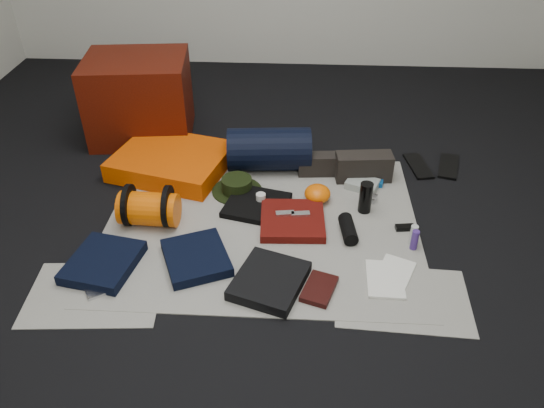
# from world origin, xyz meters

# --- Properties ---
(floor) EXTENTS (4.50, 4.50, 0.02)m
(floor) POSITION_xyz_m (0.00, 0.00, -0.01)
(floor) COLOR black
(floor) RESTS_ON ground
(newspaper_mat) EXTENTS (1.60, 1.30, 0.01)m
(newspaper_mat) POSITION_xyz_m (0.00, 0.00, 0.00)
(newspaper_mat) COLOR #B1B0A3
(newspaper_mat) RESTS_ON floor
(newspaper_sheet_front_left) EXTENTS (0.61, 0.44, 0.00)m
(newspaper_sheet_front_left) POSITION_xyz_m (-0.70, -0.55, 0.00)
(newspaper_sheet_front_left) COLOR #B1B0A3
(newspaper_sheet_front_left) RESTS_ON floor
(newspaper_sheet_front_right) EXTENTS (0.60, 0.43, 0.00)m
(newspaper_sheet_front_right) POSITION_xyz_m (0.65, -0.50, 0.00)
(newspaper_sheet_front_right) COLOR #B1B0A3
(newspaper_sheet_front_right) RESTS_ON floor
(red_cabinet) EXTENTS (0.68, 0.58, 0.52)m
(red_cabinet) POSITION_xyz_m (-0.85, 0.92, 0.26)
(red_cabinet) COLOR #4E1105
(red_cabinet) RESTS_ON floor
(sleeping_pad) EXTENTS (0.74, 0.66, 0.11)m
(sleeping_pad) POSITION_xyz_m (-0.57, 0.49, 0.06)
(sleeping_pad) COLOR #E64D02
(sleeping_pad) RESTS_ON newspaper_mat
(stuff_sack) EXTENTS (0.30, 0.19, 0.17)m
(stuff_sack) POSITION_xyz_m (-0.57, -0.03, 0.09)
(stuff_sack) COLOR #EC5D03
(stuff_sack) RESTS_ON newspaper_mat
(sack_strap_left) EXTENTS (0.02, 0.22, 0.22)m
(sack_strap_left) POSITION_xyz_m (-0.67, -0.03, 0.11)
(sack_strap_left) COLOR black
(sack_strap_left) RESTS_ON newspaper_mat
(sack_strap_right) EXTENTS (0.03, 0.22, 0.22)m
(sack_strap_right) POSITION_xyz_m (-0.47, -0.03, 0.11)
(sack_strap_right) COLOR black
(sack_strap_right) RESTS_ON newspaper_mat
(navy_duffel) EXTENTS (0.50, 0.29, 0.25)m
(navy_duffel) POSITION_xyz_m (0.01, 0.53, 0.13)
(navy_duffel) COLOR black
(navy_duffel) RESTS_ON newspaper_mat
(boonie_brim) EXTENTS (0.37, 0.37, 0.01)m
(boonie_brim) POSITION_xyz_m (-0.16, 0.28, 0.01)
(boonie_brim) COLOR black
(boonie_brim) RESTS_ON newspaper_mat
(boonie_crown) EXTENTS (0.17, 0.17, 0.08)m
(boonie_crown) POSITION_xyz_m (-0.16, 0.28, 0.05)
(boonie_crown) COLOR black
(boonie_crown) RESTS_ON boonie_brim
(hiking_boot_left) EXTENTS (0.26, 0.11, 0.13)m
(hiking_boot_left) POSITION_xyz_m (0.31, 0.49, 0.07)
(hiking_boot_left) COLOR black
(hiking_boot_left) RESTS_ON newspaper_mat
(hiking_boot_right) EXTENTS (0.33, 0.15, 0.16)m
(hiking_boot_right) POSITION_xyz_m (0.55, 0.45, 0.09)
(hiking_boot_right) COLOR black
(hiking_boot_right) RESTS_ON newspaper_mat
(flip_flop_left) EXTENTS (0.15, 0.29, 0.02)m
(flip_flop_left) POSITION_xyz_m (0.90, 0.60, 0.01)
(flip_flop_left) COLOR black
(flip_flop_left) RESTS_ON floor
(flip_flop_right) EXTENTS (0.18, 0.30, 0.02)m
(flip_flop_right) POSITION_xyz_m (1.08, 0.61, 0.01)
(flip_flop_right) COLOR black
(flip_flop_right) RESTS_ON floor
(trousers_navy_a) EXTENTS (0.35, 0.38, 0.05)m
(trousers_navy_a) POSITION_xyz_m (-0.71, -0.38, 0.03)
(trousers_navy_a) COLOR black
(trousers_navy_a) RESTS_ON newspaper_mat
(trousers_navy_b) EXTENTS (0.38, 0.40, 0.05)m
(trousers_navy_b) POSITION_xyz_m (-0.29, -0.32, 0.03)
(trousers_navy_b) COLOR black
(trousers_navy_b) RESTS_ON newspaper_mat
(trousers_charcoal) EXTENTS (0.38, 0.40, 0.05)m
(trousers_charcoal) POSITION_xyz_m (0.07, -0.46, 0.03)
(trousers_charcoal) COLOR black
(trousers_charcoal) RESTS_ON newspaper_mat
(black_tshirt) EXTENTS (0.38, 0.36, 0.03)m
(black_tshirt) POSITION_xyz_m (-0.04, 0.13, 0.02)
(black_tshirt) COLOR black
(black_tshirt) RESTS_ON newspaper_mat
(red_shirt) EXTENTS (0.34, 0.34, 0.04)m
(red_shirt) POSITION_xyz_m (0.16, -0.00, 0.03)
(red_shirt) COLOR #540D09
(red_shirt) RESTS_ON newspaper_mat
(orange_stuff_sack) EXTENTS (0.19, 0.19, 0.09)m
(orange_stuff_sack) POSITION_xyz_m (0.29, 0.21, 0.05)
(orange_stuff_sack) COLOR #EC5D03
(orange_stuff_sack) RESTS_ON newspaper_mat
(first_aid_pouch) EXTENTS (0.21, 0.19, 0.04)m
(first_aid_pouch) POSITION_xyz_m (0.55, 0.36, 0.03)
(first_aid_pouch) COLOR #929A93
(first_aid_pouch) RESTS_ON newspaper_mat
(water_bottle) EXTENTS (0.09, 0.09, 0.17)m
(water_bottle) POSITION_xyz_m (0.54, 0.13, 0.09)
(water_bottle) COLOR black
(water_bottle) RESTS_ON newspaper_mat
(speaker) EXTENTS (0.09, 0.19, 0.07)m
(speaker) POSITION_xyz_m (0.44, -0.08, 0.04)
(speaker) COLOR black
(speaker) RESTS_ON newspaper_mat
(compact_camera) EXTENTS (0.10, 0.08, 0.04)m
(compact_camera) POSITION_xyz_m (0.57, 0.23, 0.02)
(compact_camera) COLOR silver
(compact_camera) RESTS_ON newspaper_mat
(cyan_case) EXTENTS (0.10, 0.07, 0.03)m
(cyan_case) POSITION_xyz_m (0.62, 0.39, 0.02)
(cyan_case) COLOR #0E4987
(cyan_case) RESTS_ON newspaper_mat
(toiletry_purple) EXTENTS (0.05, 0.05, 0.10)m
(toiletry_purple) POSITION_xyz_m (0.75, -0.17, 0.06)
(toiletry_purple) COLOR #42267B
(toiletry_purple) RESTS_ON newspaper_mat
(toiletry_clear) EXTENTS (0.04, 0.04, 0.11)m
(toiletry_clear) POSITION_xyz_m (0.75, -0.13, 0.06)
(toiletry_clear) COLOR #B6BBB7
(toiletry_clear) RESTS_ON newspaper_mat
(paperback_book) EXTENTS (0.18, 0.22, 0.03)m
(paperback_book) POSITION_xyz_m (0.29, -0.48, 0.02)
(paperback_book) COLOR black
(paperback_book) RESTS_ON newspaper_mat
(map_booklet) EXTENTS (0.17, 0.25, 0.01)m
(map_booklet) POSITION_xyz_m (0.59, -0.40, 0.01)
(map_booklet) COLOR silver
(map_booklet) RESTS_ON newspaper_mat
(map_printout) EXTENTS (0.21, 0.23, 0.01)m
(map_printout) POSITION_xyz_m (0.64, -0.33, 0.01)
(map_printout) COLOR silver
(map_printout) RESTS_ON newspaper_mat
(sunglasses) EXTENTS (0.10, 0.05, 0.02)m
(sunglasses) POSITION_xyz_m (0.73, -0.02, 0.02)
(sunglasses) COLOR black
(sunglasses) RESTS_ON newspaper_mat
(key_cluster) EXTENTS (0.10, 0.10, 0.01)m
(key_cluster) POSITION_xyz_m (-0.70, -0.55, 0.01)
(key_cluster) COLOR silver
(key_cluster) RESTS_ON newspaper_mat
(tape_roll) EXTENTS (0.05, 0.05, 0.04)m
(tape_roll) POSITION_xyz_m (-0.02, 0.16, 0.06)
(tape_roll) COLOR silver
(tape_roll) RESTS_ON black_tshirt
(energy_bar_a) EXTENTS (0.10, 0.05, 0.01)m
(energy_bar_a) POSITION_xyz_m (0.12, 0.02, 0.06)
(energy_bar_a) COLOR silver
(energy_bar_a) RESTS_ON red_shirt
(energy_bar_b) EXTENTS (0.10, 0.05, 0.01)m
(energy_bar_b) POSITION_xyz_m (0.20, 0.02, 0.06)
(energy_bar_b) COLOR silver
(energy_bar_b) RESTS_ON red_shirt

